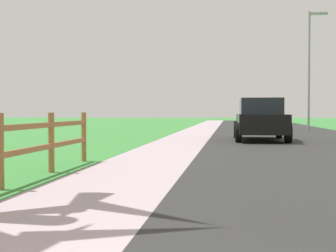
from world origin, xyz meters
TOP-DOWN VIEW (x-y plane):
  - ground_plane at (0.00, 25.00)m, footprint 120.00×120.00m
  - road_asphalt at (3.50, 27.00)m, footprint 7.00×66.00m
  - curb_concrete at (-3.00, 27.00)m, footprint 6.00×66.00m
  - grass_verge at (-4.50, 27.00)m, footprint 5.00×66.00m
  - parked_suv_black at (2.00, 18.24)m, footprint 2.02×4.95m
  - parked_car_silver at (2.61, 28.73)m, footprint 2.10×4.38m
  - street_lamp at (5.81, 30.59)m, footprint 1.17×0.20m

SIDE VIEW (x-z plane):
  - ground_plane at x=0.00m, z-range 0.00..0.00m
  - road_asphalt at x=3.50m, z-range 0.00..0.01m
  - curb_concrete at x=-3.00m, z-range 0.00..0.01m
  - grass_verge at x=-4.50m, z-range 0.00..0.01m
  - parked_car_silver at x=2.61m, z-range 0.01..1.50m
  - parked_suv_black at x=2.00m, z-range -0.01..1.62m
  - street_lamp at x=5.81m, z-range 0.62..7.98m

